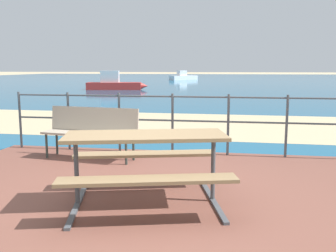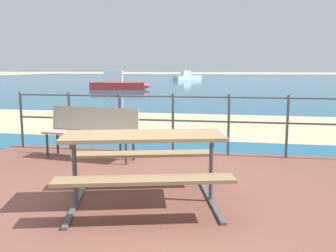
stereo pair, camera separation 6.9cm
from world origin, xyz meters
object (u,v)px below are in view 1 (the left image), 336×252
at_px(boat_mid, 184,77).
at_px(boat_far, 114,84).
at_px(picnic_table, 146,152).
at_px(park_bench, 91,128).

xyz_separation_m(boat_mid, boat_far, (-2.33, -22.13, 0.06)).
height_order(boat_mid, boat_far, boat_far).
distance_m(picnic_table, boat_mid, 44.44).
bearing_deg(park_bench, boat_mid, 103.08).
bearing_deg(boat_far, boat_mid, 73.06).
bearing_deg(picnic_table, boat_far, 94.03).
bearing_deg(park_bench, picnic_table, -46.48).
bearing_deg(park_bench, boat_far, 114.64).
relative_size(picnic_table, park_bench, 1.23).
xyz_separation_m(park_bench, boat_far, (-5.91, 20.08, -0.15)).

